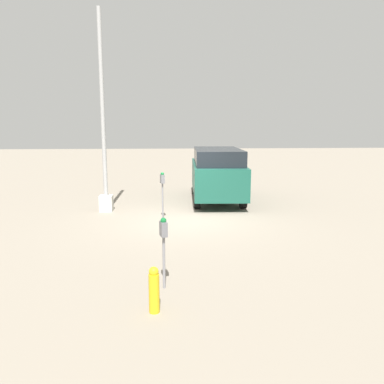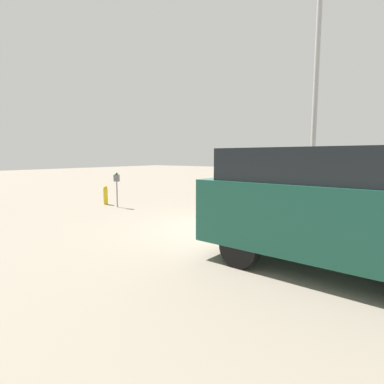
{
  "view_description": "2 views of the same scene",
  "coord_description": "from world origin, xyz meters",
  "px_view_note": "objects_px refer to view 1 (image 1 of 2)",
  "views": [
    {
      "loc": [
        -11.47,
        0.47,
        2.88
      ],
      "look_at": [
        -0.71,
        -0.27,
        1.01
      ],
      "focal_mm": 35.0,
      "sensor_mm": 36.0,
      "label": 1
    },
    {
      "loc": [
        3.88,
        -6.81,
        1.93
      ],
      "look_at": [
        -0.65,
        -0.67,
        1.01
      ],
      "focal_mm": 28.0,
      "sensor_mm": 36.0,
      "label": 2
    }
  ],
  "objects_px": {
    "parking_meter_far": "(164,237)",
    "parked_van": "(217,173)",
    "parking_meter_near": "(162,185)",
    "lamp_post": "(104,152)",
    "fire_hydrant": "(154,290)"
  },
  "relations": [
    {
      "from": "parking_meter_far",
      "to": "parked_van",
      "type": "xyz_separation_m",
      "value": [
        8.06,
        -2.05,
        0.16
      ]
    },
    {
      "from": "lamp_post",
      "to": "fire_hydrant",
      "type": "bearing_deg",
      "value": -165.69
    },
    {
      "from": "parked_van",
      "to": "fire_hydrant",
      "type": "xyz_separation_m",
      "value": [
        -8.95,
        2.2,
        -0.75
      ]
    },
    {
      "from": "lamp_post",
      "to": "fire_hydrant",
      "type": "relative_size",
      "value": 8.89
    },
    {
      "from": "fire_hydrant",
      "to": "lamp_post",
      "type": "bearing_deg",
      "value": 14.31
    },
    {
      "from": "parking_meter_near",
      "to": "fire_hydrant",
      "type": "xyz_separation_m",
      "value": [
        -5.9,
        0.09,
        -0.75
      ]
    },
    {
      "from": "parking_meter_near",
      "to": "lamp_post",
      "type": "bearing_deg",
      "value": 38.97
    },
    {
      "from": "parking_meter_far",
      "to": "parked_van",
      "type": "relative_size",
      "value": 0.28
    },
    {
      "from": "parked_van",
      "to": "lamp_post",
      "type": "bearing_deg",
      "value": 113.9
    },
    {
      "from": "parking_meter_near",
      "to": "lamp_post",
      "type": "height_order",
      "value": "lamp_post"
    },
    {
      "from": "parking_meter_near",
      "to": "parked_van",
      "type": "xyz_separation_m",
      "value": [
        3.05,
        -2.11,
        0.01
      ]
    },
    {
      "from": "parking_meter_far",
      "to": "parked_van",
      "type": "distance_m",
      "value": 8.32
    },
    {
      "from": "parking_meter_far",
      "to": "parked_van",
      "type": "bearing_deg",
      "value": -28.25
    },
    {
      "from": "lamp_post",
      "to": "parked_van",
      "type": "height_order",
      "value": "lamp_post"
    },
    {
      "from": "lamp_post",
      "to": "fire_hydrant",
      "type": "xyz_separation_m",
      "value": [
        -7.39,
        -1.88,
        -1.68
      ]
    }
  ]
}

